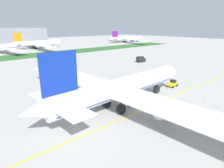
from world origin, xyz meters
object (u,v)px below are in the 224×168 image
object	(u,v)px
traffic_cone_port_wing	(217,106)
parked_airliner_far_right	(126,39)
service_truck_baggage_loader	(141,59)
parked_airliner_far_centre	(37,43)
traffic_cone_near_nose	(205,96)
pushback_tug	(172,84)
ground_crew_marshaller_front	(206,118)
airliner_foreground	(121,88)
ground_crew_wingwalker_starboard	(129,104)

from	to	relation	value
traffic_cone_port_wing	parked_airliner_far_right	xyz separation A→B (m)	(124.86, 155.66, 4.38)
service_truck_baggage_loader	parked_airliner_far_right	xyz separation A→B (m)	(90.64, 100.77, 2.97)
parked_airliner_far_centre	parked_airliner_far_right	distance (m)	110.85
traffic_cone_near_nose	traffic_cone_port_wing	bearing A→B (deg)	-134.25
traffic_cone_port_wing	parked_airliner_far_right	distance (m)	199.59
pushback_tug	ground_crew_marshaller_front	xyz separation A→B (m)	(-17.28, -18.91, -0.10)
traffic_cone_near_nose	service_truck_baggage_loader	xyz separation A→B (m)	(29.24, 49.77, 1.41)
service_truck_baggage_loader	parked_airliner_far_right	distance (m)	135.57
ground_crew_marshaller_front	parked_airliner_far_right	xyz separation A→B (m)	(135.29, 157.23, 3.72)
parked_airliner_far_right	traffic_cone_near_nose	bearing A→B (deg)	-128.53
ground_crew_marshaller_front	traffic_cone_near_nose	xyz separation A→B (m)	(15.42, 6.69, -0.66)
traffic_cone_near_nose	parked_airliner_far_right	world-z (taller)	parked_airliner_far_right
parked_airliner_far_right	parked_airliner_far_centre	bearing A→B (deg)	177.99
airliner_foreground	traffic_cone_port_wing	distance (m)	25.45
airliner_foreground	traffic_cone_near_nose	world-z (taller)	airliner_foreground
ground_crew_marshaller_front	traffic_cone_port_wing	bearing A→B (deg)	8.58
ground_crew_wingwalker_starboard	parked_airliner_far_right	bearing A→B (deg)	44.74
ground_crew_marshaller_front	traffic_cone_near_nose	size ratio (longest dim) A/B	2.67
traffic_cone_near_nose	traffic_cone_port_wing	xyz separation A→B (m)	(-4.98, -5.12, 0.00)
pushback_tug	parked_airliner_far_centre	size ratio (longest dim) A/B	0.08
traffic_cone_port_wing	parked_airliner_far_right	size ratio (longest dim) A/B	0.01
ground_crew_wingwalker_starboard	ground_crew_marshaller_front	bearing A→B (deg)	-67.66
traffic_cone_near_nose	traffic_cone_port_wing	size ratio (longest dim) A/B	1.00
pushback_tug	ground_crew_marshaller_front	world-z (taller)	pushback_tug
airliner_foreground	traffic_cone_near_nose	distance (m)	26.84
ground_crew_wingwalker_starboard	traffic_cone_port_wing	world-z (taller)	ground_crew_wingwalker_starboard
ground_crew_marshaller_front	traffic_cone_port_wing	world-z (taller)	ground_crew_marshaller_front
parked_airliner_far_centre	parked_airliner_far_right	size ratio (longest dim) A/B	0.92
traffic_cone_port_wing	service_truck_baggage_loader	xyz separation A→B (m)	(34.22, 54.89, 1.41)
pushback_tug	traffic_cone_near_nose	size ratio (longest dim) A/B	9.79
ground_crew_marshaller_front	parked_airliner_far_centre	bearing A→B (deg)	81.35
airliner_foreground	service_truck_baggage_loader	distance (m)	65.76
airliner_foreground	pushback_tug	xyz separation A→B (m)	(25.73, 1.05, -4.33)
airliner_foreground	pushback_tug	size ratio (longest dim) A/B	13.83
traffic_cone_near_nose	parked_airliner_far_right	size ratio (longest dim) A/B	0.01
traffic_cone_near_nose	pushback_tug	bearing A→B (deg)	81.34
ground_crew_marshaller_front	pushback_tug	bearing A→B (deg)	47.58
airliner_foreground	ground_crew_wingwalker_starboard	size ratio (longest dim) A/B	50.59
ground_crew_marshaller_front	service_truck_baggage_loader	xyz separation A→B (m)	(44.65, 56.46, 0.75)
traffic_cone_near_nose	service_truck_baggage_loader	bearing A→B (deg)	59.57
ground_crew_marshaller_front	traffic_cone_port_wing	xyz separation A→B (m)	(10.43, 1.58, -0.66)
ground_crew_wingwalker_starboard	parked_airliner_far_right	distance (m)	200.02
ground_crew_wingwalker_starboard	parked_airliner_far_centre	size ratio (longest dim) A/B	0.02
parked_airliner_far_right	traffic_cone_port_wing	bearing A→B (deg)	-128.73
traffic_cone_near_nose	airliner_foreground	bearing A→B (deg)	154.94
parked_airliner_far_centre	traffic_cone_port_wing	bearing A→B (deg)	-95.04
pushback_tug	parked_airliner_far_centre	xyz separation A→B (m)	(7.23, 142.21, 3.83)
airliner_foreground	parked_airliner_far_centre	xyz separation A→B (m)	(32.95, 143.26, -0.50)
ground_crew_marshaller_front	airliner_foreground	bearing A→B (deg)	115.33
ground_crew_wingwalker_starboard	parked_airliner_far_centre	xyz separation A→B (m)	(31.27, 144.65, 3.93)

